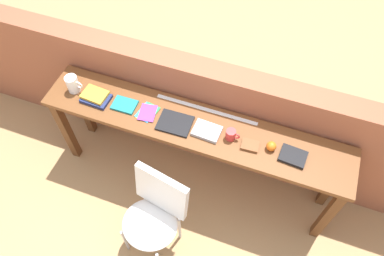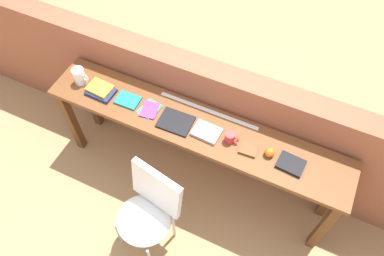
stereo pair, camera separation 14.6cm
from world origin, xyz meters
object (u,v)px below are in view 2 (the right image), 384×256
Objects in this scene: mug at (230,137)px; magazine_cycling at (128,100)px; pitcher_white at (79,76)px; leather_journal_brown at (248,150)px; book_repair_rightmost at (291,164)px; sports_ball_small at (270,152)px; book_open_centre at (176,122)px; chair_white_moulded at (148,210)px; book_stack_leftmost at (100,90)px; pamphlet_pile_colourful at (150,109)px.

magazine_cycling is at bearing 179.68° from mug.
pitcher_white is 1.51m from leather_journal_brown.
book_repair_rightmost is (0.32, 0.02, 0.00)m from leather_journal_brown.
mug is 0.31m from sports_ball_small.
leather_journal_brown reaches higher than magazine_cycling.
book_open_centre is 0.45m from mug.
magazine_cycling is at bearing 174.76° from book_open_centre.
book_open_centre is at bearing -177.71° from sports_ball_small.
mug reaches higher than magazine_cycling.
book_repair_rightmost is (0.87, 0.63, 0.37)m from chair_white_moulded.
magazine_cycling is 1.37m from book_repair_rightmost.
book_stack_leftmost reaches higher than book_open_centre.
book_repair_rightmost is (0.48, -0.01, -0.03)m from mug.
pitcher_white is 1.83m from book_repair_rightmost.
mug reaches higher than book_open_centre.
magazine_cycling is at bearing 128.13° from chair_white_moulded.
pitcher_white is 1.66m from sports_ball_small.
sports_ball_small reaches higher than book_stack_leftmost.
mug is at bearing 0.59° from book_stack_leftmost.
book_open_centre reaches higher than chair_white_moulded.
book_repair_rightmost is at bearing -4.73° from sports_ball_small.
magazine_cycling is at bearing 174.63° from leather_journal_brown.
book_repair_rightmost is at bearing -1.50° from magazine_cycling.
pamphlet_pile_colourful is at bearing -176.18° from book_repair_rightmost.
chair_white_moulded is 11.96× the size of sports_ball_small.
magazine_cycling is 0.89m from mug.
sports_ball_small is (0.31, 0.01, -0.01)m from mug.
chair_white_moulded is at bearing -86.74° from book_open_centre.
pamphlet_pile_colourful is 0.25m from book_open_centre.
mug is 0.16m from leather_journal_brown.
magazine_cycling is at bearing -0.96° from pitcher_white.
leather_journal_brown is (0.85, -0.02, 0.01)m from pamphlet_pile_colourful.
mug reaches higher than leather_journal_brown.
pamphlet_pile_colourful is 2.60× the size of sports_ball_small.
pamphlet_pile_colourful is 1.01× the size of book_repair_rightmost.
magazine_cycling is 0.73× the size of book_open_centre.
chair_white_moulded is at bearing -135.76° from leather_journal_brown.
magazine_cycling is 1.05m from leather_journal_brown.
leather_journal_brown is at bearing 48.13° from chair_white_moulded.
sports_ball_small is (0.15, 0.03, 0.03)m from leather_journal_brown.
chair_white_moulded is 6.86× the size of leather_journal_brown.
book_open_centre is at bearing 176.10° from leather_journal_brown.
sports_ball_small is at bearing 42.54° from chair_white_moulded.
pamphlet_pile_colourful is at bearing -1.70° from magazine_cycling.
chair_white_moulded is at bearing -139.91° from book_repair_rightmost.
book_repair_rightmost is at bearing -0.42° from pamphlet_pile_colourful.
leather_journal_brown is at bearing -8.08° from mug.
chair_white_moulded is 1.23m from pitcher_white.
chair_white_moulded is 0.90m from leather_journal_brown.
pamphlet_pile_colourful is 0.69m from mug.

